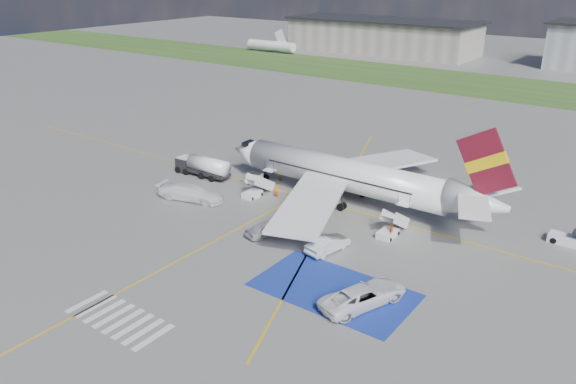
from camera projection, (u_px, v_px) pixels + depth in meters
name	position (u px, v px, depth m)	size (l,w,h in m)	color
ground	(272.00, 243.00, 57.92)	(400.00, 400.00, 0.00)	#60605E
grass_strip	(525.00, 90.00, 128.94)	(400.00, 30.00, 0.01)	#2D4C1E
taxiway_line_main	(334.00, 205.00, 66.89)	(120.00, 0.20, 0.01)	gold
taxiway_line_cross	(166.00, 267.00, 53.19)	(0.20, 60.00, 0.01)	gold
taxiway_line_diag	(334.00, 205.00, 66.89)	(0.20, 60.00, 0.01)	gold
staging_box	(334.00, 290.00, 49.45)	(14.00, 8.00, 0.01)	navy
crosswalk	(119.00, 319.00, 45.45)	(9.00, 4.00, 0.01)	silver
terminal_west	(382.00, 36.00, 183.37)	(60.00, 22.00, 10.00)	gray
airliner	(354.00, 177.00, 66.29)	(36.81, 32.95, 11.92)	white
airstairs_fwd	(254.00, 191.00, 69.40)	(1.90, 5.20, 3.60)	white
airstairs_aft	(390.00, 230.00, 59.26)	(1.90, 5.20, 3.60)	white
fuel_tanker	(203.00, 168.00, 75.72)	(8.34, 2.60, 2.82)	black
gpu_cart	(255.00, 179.00, 73.06)	(2.21, 1.69, 1.64)	white
belt_loader	(575.00, 242.00, 57.13)	(5.47, 2.07, 1.63)	white
car_silver_a	(266.00, 229.00, 59.22)	(1.82, 4.53, 1.54)	#ACADB3
car_silver_b	(328.00, 244.00, 55.87)	(1.77, 5.07, 1.67)	#B8BABF
van_white_a	(364.00, 292.00, 46.96)	(2.85, 6.19, 2.32)	white
van_white_b	(190.00, 190.00, 68.05)	(2.57, 6.32, 2.48)	white
crew_fwd	(277.00, 191.00, 68.91)	(0.58, 0.38, 1.60)	orange
crew_nose	(279.00, 174.00, 74.22)	(0.88, 0.68, 1.80)	orange
crew_aft	(391.00, 231.00, 58.64)	(0.89, 0.37, 1.52)	#FF620D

